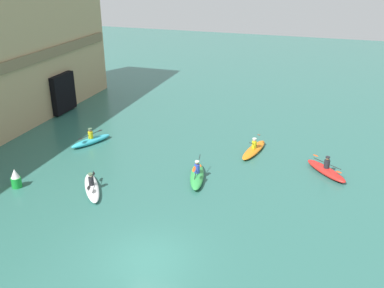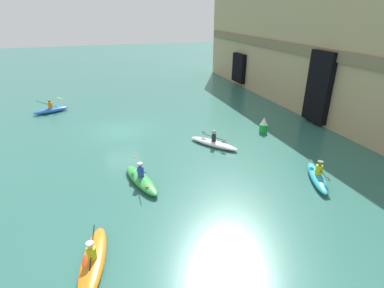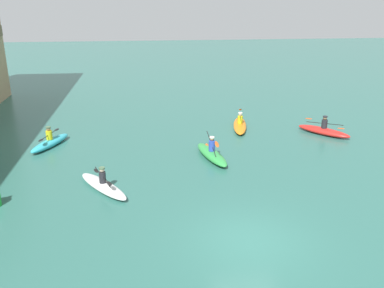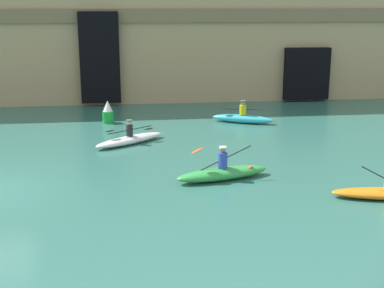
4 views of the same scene
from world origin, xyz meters
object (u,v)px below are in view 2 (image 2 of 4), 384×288
(kayak_blue, at_px, (51,110))
(marker_buoy, at_px, (264,126))
(kayak_cyan, at_px, (318,177))
(kayak_orange, at_px, (93,261))
(kayak_white, at_px, (214,143))
(kayak_green, at_px, (141,179))

(kayak_blue, xyz_separation_m, marker_buoy, (9.74, 15.04, 0.29))
(kayak_cyan, distance_m, kayak_orange, 11.42)
(kayak_white, relative_size, kayak_blue, 1.10)
(kayak_orange, height_order, kayak_white, kayak_orange)
(kayak_blue, bearing_deg, kayak_white, -66.15)
(kayak_cyan, xyz_separation_m, marker_buoy, (-6.82, 0.82, 0.27))
(kayak_cyan, bearing_deg, kayak_blue, -114.23)
(kayak_green, bearing_deg, kayak_blue, -173.41)
(kayak_cyan, bearing_deg, kayak_white, -123.89)
(kayak_green, relative_size, kayak_white, 1.08)
(kayak_blue, bearing_deg, marker_buoy, -53.98)
(kayak_white, bearing_deg, kayak_cyan, -5.23)
(kayak_white, bearing_deg, kayak_blue, -171.33)
(kayak_green, xyz_separation_m, kayak_cyan, (2.61, 8.72, 0.01))
(kayak_cyan, height_order, marker_buoy, kayak_cyan)
(kayak_green, height_order, marker_buoy, kayak_green)
(kayak_white, bearing_deg, kayak_orange, -80.21)
(kayak_orange, distance_m, marker_buoy, 15.06)
(kayak_cyan, xyz_separation_m, kayak_blue, (-16.56, -14.22, -0.01))
(kayak_green, height_order, kayak_orange, kayak_green)
(kayak_orange, xyz_separation_m, marker_buoy, (-9.07, 12.02, 0.33))
(marker_buoy, bearing_deg, kayak_cyan, -6.85)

